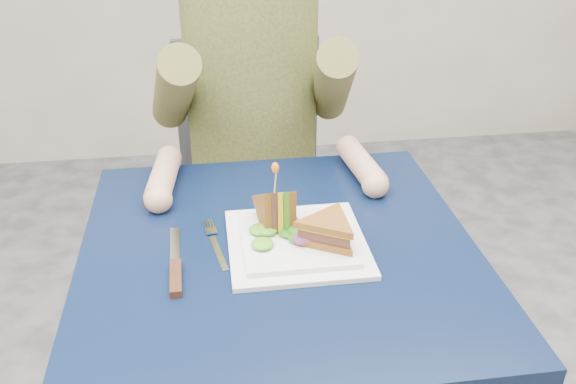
{
  "coord_description": "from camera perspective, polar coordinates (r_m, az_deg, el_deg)",
  "views": [
    {
      "loc": [
        -0.12,
        -0.96,
        1.39
      ],
      "look_at": [
        0.02,
        0.05,
        0.82
      ],
      "focal_mm": 38.0,
      "sensor_mm": 36.0,
      "label": 1
    }
  ],
  "objects": [
    {
      "name": "sandwich_flat",
      "position": [
        1.13,
        3.79,
        -3.6
      ],
      "size": [
        0.18,
        0.18,
        0.05
      ],
      "color": "brown",
      "rests_on": "plate"
    },
    {
      "name": "toothpick",
      "position": [
        1.14,
        -1.19,
        1.02
      ],
      "size": [
        0.01,
        0.01,
        0.06
      ],
      "primitive_type": "cylinder",
      "rotation": [
        0.14,
        0.07,
        0.0
      ],
      "color": "tan",
      "rests_on": "sandwich_upright"
    },
    {
      "name": "chair",
      "position": [
        1.82,
        -3.38,
        1.46
      ],
      "size": [
        0.42,
        0.4,
        0.93
      ],
      "color": "#47474C",
      "rests_on": "ground"
    },
    {
      "name": "plate",
      "position": [
        1.16,
        0.83,
        -4.65
      ],
      "size": [
        0.26,
        0.26,
        0.02
      ],
      "color": "white",
      "rests_on": "table"
    },
    {
      "name": "knife",
      "position": [
        1.11,
        -10.47,
        -7.34
      ],
      "size": [
        0.03,
        0.22,
        0.02
      ],
      "color": "silver",
      "rests_on": "table"
    },
    {
      "name": "table",
      "position": [
        1.21,
        -0.82,
        -8.16
      ],
      "size": [
        0.75,
        0.75,
        0.73
      ],
      "color": "black",
      "rests_on": "ground"
    },
    {
      "name": "onion_ring",
      "position": [
        1.15,
        1.54,
        -3.38
      ],
      "size": [
        0.04,
        0.04,
        0.02
      ],
      "primitive_type": "torus",
      "rotation": [
        0.44,
        0.0,
        0.0
      ],
      "color": "#9E4C7A",
      "rests_on": "plate"
    },
    {
      "name": "toothpick_frill",
      "position": [
        1.13,
        -1.2,
        2.28
      ],
      "size": [
        0.01,
        0.01,
        0.02
      ],
      "primitive_type": "ellipsoid",
      "color": "orange",
      "rests_on": "sandwich_upright"
    },
    {
      "name": "diner",
      "position": [
        1.58,
        -3.41,
        11.68
      ],
      "size": [
        0.54,
        0.59,
        0.74
      ],
      "color": "#484D23",
      "rests_on": "chair"
    },
    {
      "name": "fork",
      "position": [
        1.17,
        -6.76,
        -4.95
      ],
      "size": [
        0.04,
        0.18,
        0.01
      ],
      "color": "silver",
      "rests_on": "table"
    },
    {
      "name": "sandwich_upright",
      "position": [
        1.17,
        -1.16,
        -1.74
      ],
      "size": [
        0.08,
        0.13,
        0.13
      ],
      "color": "brown",
      "rests_on": "plate"
    },
    {
      "name": "lettuce_spill",
      "position": [
        1.16,
        1.01,
        -3.49
      ],
      "size": [
        0.15,
        0.13,
        0.02
      ],
      "primitive_type": null,
      "color": "#337A14",
      "rests_on": "plate"
    }
  ]
}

